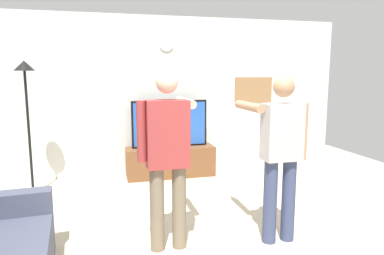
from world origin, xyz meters
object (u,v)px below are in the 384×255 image
object	(u,v)px
television	(170,124)
person_standing_nearer_couch	(281,150)
wall_clock	(166,44)
person_standing_nearer_lamp	(167,151)
tv_stand	(171,162)
floor_lamp	(27,100)
framed_picture	(253,90)

from	to	relation	value
television	person_standing_nearer_couch	xyz separation A→B (m)	(0.64, -2.62, 0.07)
television	wall_clock	bearing A→B (deg)	90.00
person_standing_nearer_lamp	person_standing_nearer_couch	world-z (taller)	person_standing_nearer_lamp
wall_clock	person_standing_nearer_lamp	distance (m)	3.04
tv_stand	floor_lamp	distance (m)	2.42
tv_stand	wall_clock	xyz separation A→B (m)	(0.00, 0.29, 1.98)
wall_clock	framed_picture	xyz separation A→B (m)	(1.62, 0.00, -0.80)
wall_clock	person_standing_nearer_lamp	size ratio (longest dim) A/B	0.14
person_standing_nearer_couch	floor_lamp	bearing A→B (deg)	141.78
television	floor_lamp	xyz separation A→B (m)	(-2.11, -0.45, 0.47)
tv_stand	framed_picture	xyz separation A→B (m)	(1.62, 0.30, 1.18)
tv_stand	floor_lamp	size ratio (longest dim) A/B	0.77
television	person_standing_nearer_lamp	xyz separation A→B (m)	(-0.51, -2.48, 0.10)
floor_lamp	person_standing_nearer_couch	world-z (taller)	floor_lamp
person_standing_nearer_couch	wall_clock	bearing A→B (deg)	102.55
wall_clock	framed_picture	bearing A→B (deg)	0.18
tv_stand	wall_clock	world-z (taller)	wall_clock
television	wall_clock	xyz separation A→B (m)	(-0.00, 0.24, 1.34)
wall_clock	person_standing_nearer_couch	distance (m)	3.19
tv_stand	floor_lamp	bearing A→B (deg)	-169.06
framed_picture	person_standing_nearer_couch	distance (m)	3.07
television	person_standing_nearer_lamp	size ratio (longest dim) A/B	0.72
tv_stand	framed_picture	size ratio (longest dim) A/B	2.03
television	person_standing_nearer_lamp	distance (m)	2.54
television	framed_picture	distance (m)	1.73
tv_stand	wall_clock	bearing A→B (deg)	90.00
wall_clock	person_standing_nearer_couch	bearing A→B (deg)	-77.45
wall_clock	person_standing_nearer_couch	world-z (taller)	wall_clock
television	framed_picture	xyz separation A→B (m)	(1.62, 0.25, 0.53)
framed_picture	television	bearing A→B (deg)	-171.30
framed_picture	person_standing_nearer_couch	bearing A→B (deg)	-109.02
tv_stand	framed_picture	distance (m)	2.03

